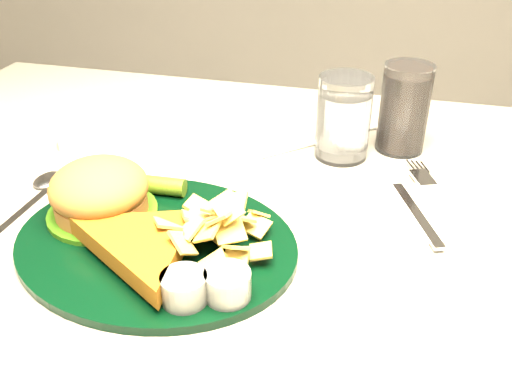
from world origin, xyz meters
TOP-DOWN VIEW (x-y plane):
  - dinner_plate at (-0.09, -0.10)m, footprint 0.33×0.29m
  - water_glass at (0.07, 0.16)m, footprint 0.09×0.09m
  - cola_glass at (0.14, 0.20)m, footprint 0.08×0.08m
  - fork_napkin at (0.17, 0.04)m, footprint 0.19×0.21m
  - spoon at (-0.26, -0.08)m, footprint 0.04×0.15m
  - ramekin at (-0.30, 0.09)m, footprint 0.05×0.05m
  - wrapped_straw at (0.04, 0.19)m, footprint 0.20×0.20m

SIDE VIEW (x-z plane):
  - wrapped_straw at x=0.04m, z-range 0.75..0.76m
  - spoon at x=-0.26m, z-range 0.75..0.76m
  - fork_napkin at x=0.17m, z-range 0.75..0.76m
  - ramekin at x=-0.30m, z-range 0.75..0.77m
  - dinner_plate at x=-0.09m, z-range 0.75..0.82m
  - water_glass at x=0.07m, z-range 0.75..0.86m
  - cola_glass at x=0.14m, z-range 0.75..0.87m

